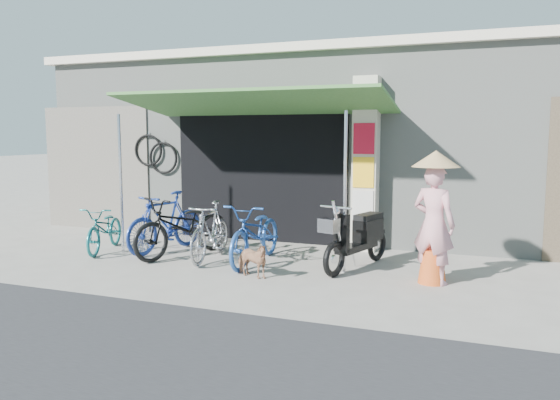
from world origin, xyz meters
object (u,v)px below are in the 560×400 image
at_px(bike_blue, 166,222).
at_px(bike_navy, 256,233).
at_px(bike_teal, 105,229).
at_px(bike_silver, 210,231).
at_px(bike_black, 184,226).
at_px(nun, 434,219).
at_px(moped, 358,238).
at_px(street_dog, 252,260).

height_order(bike_blue, bike_navy, bike_blue).
bearing_deg(bike_blue, bike_teal, -145.62).
xyz_separation_m(bike_silver, bike_navy, (0.78, 0.05, 0.01)).
bearing_deg(bike_teal, bike_navy, -15.38).
bearing_deg(bike_black, bike_blue, 176.22).
xyz_separation_m(bike_black, nun, (4.03, -0.25, 0.38)).
relative_size(bike_teal, moped, 0.86).
height_order(bike_blue, moped, bike_blue).
distance_m(bike_blue, bike_black, 0.54).
xyz_separation_m(bike_teal, bike_silver, (2.02, 0.05, 0.07)).
distance_m(bike_teal, bike_black, 1.49).
height_order(bike_black, bike_navy, bike_black).
height_order(bike_teal, street_dog, bike_teal).
xyz_separation_m(bike_teal, bike_black, (1.48, 0.13, 0.11)).
height_order(bike_silver, bike_navy, bike_navy).
bearing_deg(bike_black, bike_teal, -153.93).
xyz_separation_m(bike_blue, street_dog, (2.10, -1.09, -0.26)).
distance_m(bike_blue, bike_silver, 1.08).
height_order(bike_silver, street_dog, bike_silver).
height_order(street_dog, moped, moped).
bearing_deg(moped, bike_navy, -153.50).
bearing_deg(bike_blue, bike_black, -10.33).
distance_m(bike_blue, street_dog, 2.38).
distance_m(bike_black, street_dog, 1.84).
xyz_separation_m(bike_silver, street_dog, (1.07, -0.78, -0.22)).
xyz_separation_m(street_dog, nun, (2.42, 0.61, 0.64)).
relative_size(bike_navy, nun, 1.02).
relative_size(bike_teal, bike_black, 0.78).
bearing_deg(street_dog, bike_navy, 36.37).
relative_size(bike_teal, bike_navy, 0.82).
relative_size(bike_silver, nun, 0.87).
height_order(bike_black, bike_silver, bike_black).
height_order(bike_silver, nun, nun).
xyz_separation_m(bike_navy, street_dog, (0.28, -0.83, -0.23)).
xyz_separation_m(bike_teal, bike_blue, (0.99, 0.36, 0.12)).
xyz_separation_m(bike_teal, street_dog, (3.09, -0.73, -0.14)).
height_order(bike_teal, nun, nun).
relative_size(bike_black, bike_silver, 1.23).
bearing_deg(nun, bike_black, 17.28).
xyz_separation_m(bike_silver, moped, (2.36, 0.31, -0.01)).
bearing_deg(bike_black, bike_silver, 12.67).
xyz_separation_m(street_dog, moped, (1.29, 1.09, 0.21)).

